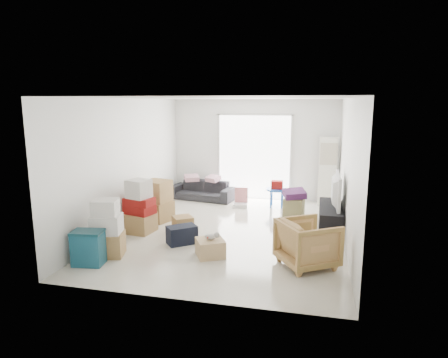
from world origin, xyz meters
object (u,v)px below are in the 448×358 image
Objects in this scene: tv_console at (330,218)px; television at (331,202)px; storage_bins at (88,248)px; ottoman at (294,207)px; armchair at (308,241)px; wood_crate at (210,248)px; kids_table at (277,188)px; sofa at (202,187)px; ac_tower at (328,172)px.

tv_console is 0.33m from television.
ottoman is at bearing 49.23° from storage_bins.
storage_bins is at bearing 69.45° from armchair.
tv_console reaches higher than wood_crate.
storage_bins is 0.86× the size of kids_table.
television is at bearing 43.85° from wood_crate.
tv_console is 2.28× the size of kids_table.
sofa reaches higher than storage_bins.
television is at bearing 0.00° from tv_console.
sofa is 2.78m from ottoman.
armchair is at bearing -101.65° from tv_console.
television is 2.88m from wood_crate.
storage_bins is 1.32× the size of ottoman.
sofa is 3.97× the size of ottoman.
tv_console is 0.88× the size of sofa.
television is 2.05m from kids_table.
ac_tower is 3.33m from sofa.
tv_console is 3.51× the size of ottoman.
tv_console is 1.14m from ottoman.
ottoman is 0.96m from kids_table.
armchair reaches higher than sofa.
kids_table is (-1.28, 1.60, -0.10)m from television.
sofa is at bearing 3.57° from armchair.
kids_table is at bearing 128.71° from tv_console.
kids_table is (-1.23, -0.49, -0.39)m from ac_tower.
armchair is (2.92, -3.95, 0.08)m from sofa.
wood_crate is at bearing 55.64° from armchair.
sofa is at bearing 156.13° from ottoman.
sofa is 2.58× the size of kids_table.
sofa is (-3.29, -0.15, -0.54)m from ac_tower.
armchair is at bearing 168.03° from television.
kids_table reaches higher than tv_console.
television is 2.02× the size of storage_bins.
ottoman is (-0.80, 0.81, -0.04)m from tv_console.
storage_bins reaches higher than wood_crate.
sofa is 4.91m from armchair.
wood_crate is at bearing -116.29° from ac_tower.
wood_crate is (1.84, 0.81, -0.14)m from storage_bins.
storage_bins is at bearing -130.77° from ottoman.
tv_console is 1.82× the size of armchair.
television is 3.87m from sofa.
armchair is 1.93× the size of ottoman.
tv_console is at bearing -51.29° from kids_table.
armchair reaches higher than tv_console.
wood_crate is (1.28, -3.91, -0.19)m from sofa.
ac_tower is 4.14m from armchair.
ottoman is (-0.80, 0.81, -0.37)m from television.
armchair is 1.25× the size of kids_table.
sofa is at bearing 170.67° from kids_table.
tv_console is 3.41× the size of wood_crate.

